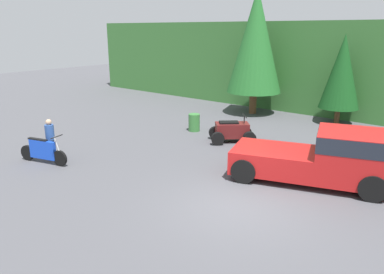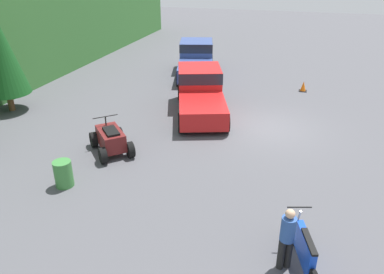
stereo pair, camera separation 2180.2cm
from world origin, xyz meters
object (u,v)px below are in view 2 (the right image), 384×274
Objects in this scene: rider_person at (287,237)px; traffic_cone at (303,87)px; pickup_truck_red at (200,90)px; steel_barrel at (63,174)px; pickup_truck_second at (196,58)px; dirt_bike at (304,251)px; quad_atv at (111,140)px.

rider_person is 3.02× the size of traffic_cone.
pickup_truck_red is 6.20× the size of steel_barrel.
pickup_truck_second is at bearing -8.44° from rider_person.
dirt_bike is 1.33× the size of rider_person.
traffic_cone is at bearing -31.13° from steel_barrel.
rider_person is (-0.13, 0.43, 0.42)m from dirt_bike.
pickup_truck_second reaches higher than quad_atv.
quad_atv is 7.86m from rider_person.
dirt_bike is at bearing -170.05° from pickup_truck_second.
dirt_bike is (-15.25, -6.85, -0.50)m from pickup_truck_second.
pickup_truck_red is 6.35m from pickup_truck_second.
pickup_truck_red is at bearing 132.01° from traffic_cone.
pickup_truck_second is 6.90m from traffic_cone.
dirt_bike is (-9.19, -4.96, -0.50)m from pickup_truck_red.
pickup_truck_red is 0.99× the size of pickup_truck_second.
pickup_truck_red is at bearing 12.51° from dirt_bike.
pickup_truck_second is 16.66m from rider_person.
dirt_bike reaches higher than steel_barrel.
rider_person is at bearing 90.42° from dirt_bike.
dirt_bike is at bearing -162.35° from quad_atv.
pickup_truck_second reaches higher than rider_person.
pickup_truck_red is 10.45m from dirt_bike.
rider_person is 7.21m from steel_barrel.
pickup_truck_second reaches higher than traffic_cone.
steel_barrel is at bearing 62.58° from dirt_bike.
quad_atv is 11.60m from traffic_cone.
traffic_cone is (-1.81, -6.62, -0.73)m from pickup_truck_second.
steel_barrel is at bearing 148.87° from traffic_cone.
quad_atv is 2.58m from steel_barrel.
quad_atv is 4.24× the size of traffic_cone.
dirt_bike is 0.94× the size of quad_atv.
dirt_bike is at bearing -104.82° from rider_person.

